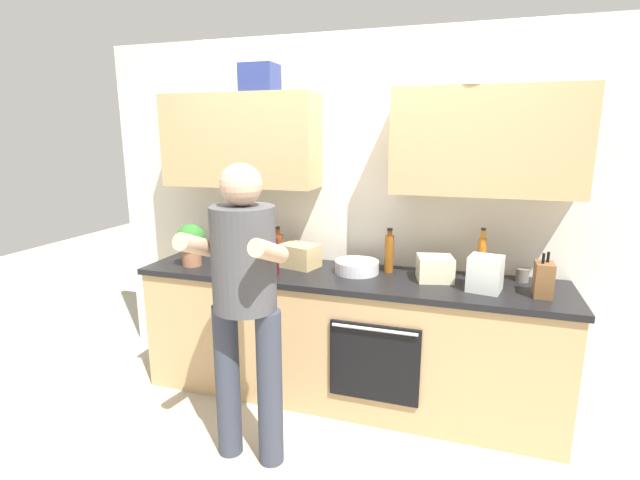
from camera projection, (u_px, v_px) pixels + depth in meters
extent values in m
plane|color=#B2A893|center=(344.00, 395.00, 3.33)|extent=(12.00, 12.00, 0.00)
cube|color=silver|center=(359.00, 215.00, 3.38)|extent=(4.00, 0.06, 2.50)
cube|color=tan|center=(241.00, 141.00, 3.34)|extent=(1.14, 0.32, 0.65)
cube|color=tan|center=(486.00, 142.00, 2.84)|extent=(1.14, 0.32, 0.65)
cylinder|color=silver|center=(472.00, 78.00, 2.79)|extent=(0.34, 0.34, 0.10)
cube|color=navy|center=(260.00, 78.00, 3.20)|extent=(0.24, 0.20, 0.19)
cube|color=tan|center=(345.00, 340.00, 3.23)|extent=(2.80, 0.60, 0.86)
cube|color=black|center=(345.00, 277.00, 3.13)|extent=(2.84, 0.64, 0.04)
cube|color=black|center=(374.00, 363.00, 2.86)|extent=(0.56, 0.02, 0.50)
cylinder|color=silver|center=(374.00, 330.00, 2.78)|extent=(0.52, 0.02, 0.02)
cylinder|color=#383D4C|center=(228.00, 381.00, 2.64)|extent=(0.14, 0.14, 0.91)
cylinder|color=#383D4C|center=(270.00, 388.00, 2.57)|extent=(0.14, 0.14, 0.91)
cylinder|color=#4C4C51|center=(244.00, 259.00, 2.44)|extent=(0.34, 0.34, 0.56)
sphere|color=#D8AD8C|center=(241.00, 185.00, 2.36)|extent=(0.22, 0.22, 0.22)
cylinder|color=#D8AD8C|center=(197.00, 245.00, 2.37)|extent=(0.09, 0.31, 0.19)
cylinder|color=#D8AD8C|center=(269.00, 251.00, 2.25)|extent=(0.09, 0.31, 0.19)
cylinder|color=#471419|center=(274.00, 256.00, 3.11)|extent=(0.07, 0.07, 0.25)
cylinder|color=#471419|center=(274.00, 235.00, 3.08)|extent=(0.03, 0.03, 0.04)
cylinder|color=black|center=(274.00, 232.00, 3.08)|extent=(0.03, 0.03, 0.01)
cylinder|color=#8C4C14|center=(389.00, 254.00, 3.16)|extent=(0.06, 0.06, 0.25)
cylinder|color=#8C4C14|center=(390.00, 233.00, 3.13)|extent=(0.03, 0.03, 0.03)
cylinder|color=black|center=(390.00, 230.00, 3.12)|extent=(0.04, 0.04, 0.02)
cylinder|color=brown|center=(278.00, 248.00, 3.43)|extent=(0.08, 0.08, 0.20)
cylinder|color=brown|center=(278.00, 232.00, 3.40)|extent=(0.03, 0.03, 0.04)
cylinder|color=black|center=(277.00, 228.00, 3.39)|extent=(0.04, 0.04, 0.02)
cylinder|color=orange|center=(481.00, 260.00, 2.98)|extent=(0.05, 0.05, 0.27)
cylinder|color=orange|center=(483.00, 234.00, 2.94)|extent=(0.03, 0.03, 0.05)
cylinder|color=black|center=(484.00, 229.00, 2.94)|extent=(0.03, 0.03, 0.01)
cylinder|color=silver|center=(260.00, 255.00, 3.28)|extent=(0.06, 0.06, 0.19)
cylinder|color=silver|center=(259.00, 238.00, 3.25)|extent=(0.03, 0.03, 0.05)
cylinder|color=black|center=(259.00, 234.00, 3.25)|extent=(0.03, 0.03, 0.01)
cylinder|color=slate|center=(522.00, 275.00, 2.97)|extent=(0.08, 0.08, 0.09)
cylinder|color=silver|center=(357.00, 267.00, 3.16)|extent=(0.30, 0.30, 0.08)
cube|color=brown|center=(543.00, 280.00, 2.69)|extent=(0.10, 0.14, 0.20)
cylinder|color=black|center=(543.00, 258.00, 2.65)|extent=(0.02, 0.02, 0.06)
cylinder|color=black|center=(548.00, 257.00, 2.67)|extent=(0.02, 0.02, 0.06)
cylinder|color=#9E6647|center=(192.00, 258.00, 3.34)|extent=(0.14, 0.14, 0.11)
sphere|color=#2D6B28|center=(191.00, 239.00, 3.30)|extent=(0.21, 0.21, 0.21)
cube|color=beige|center=(435.00, 268.00, 2.99)|extent=(0.26, 0.25, 0.16)
cube|color=silver|center=(485.00, 274.00, 2.79)|extent=(0.22, 0.22, 0.21)
cube|color=tan|center=(300.00, 256.00, 3.30)|extent=(0.30, 0.25, 0.16)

